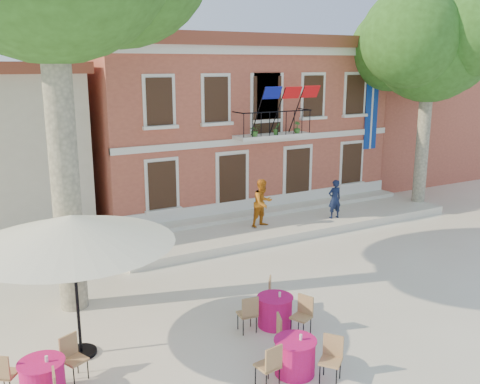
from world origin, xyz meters
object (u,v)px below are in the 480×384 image
Objects in this scene: cafe_table_1 at (295,355)px; cafe_table_2 at (42,378)px; pedestrian_orange at (263,203)px; cafe_table_0 at (275,310)px; pedestrian_navy at (335,199)px; patio_umbrella at (72,230)px; plane_tree_east at (430,45)px.

cafe_table_1 is 1.00× the size of cafe_table_2.
pedestrian_orange reaches higher than cafe_table_0.
pedestrian_navy is 3.12m from pedestrian_orange.
cafe_table_0 is (4.51, -1.00, -2.48)m from patio_umbrella.
cafe_table_1 is (-7.47, -7.94, -0.66)m from pedestrian_navy.
cafe_table_0 is at bearing -12.50° from patio_umbrella.
plane_tree_east is at bearing 20.69° from cafe_table_2.
cafe_table_0 is 1.00× the size of cafe_table_2.
plane_tree_east reaches higher than cafe_table_0.
pedestrian_navy is at bearing -20.49° from pedestrian_orange.
cafe_table_1 is (3.73, -2.97, -2.48)m from patio_umbrella.
pedestrian_orange is 9.51m from cafe_table_1.
pedestrian_navy reaches higher than cafe_table_1.
patio_umbrella reaches higher than cafe_table_2.
plane_tree_east is at bearing -170.66° from pedestrian_navy.
pedestrian_orange is at bearing 60.71° from cafe_table_0.
cafe_table_2 is (-4.74, 1.71, 0.00)m from cafe_table_1.
cafe_table_0 is at bearing -131.24° from pedestrian_orange.
cafe_table_2 is at bearing -128.65° from patio_umbrella.
pedestrian_orange is (-3.08, 0.46, 0.13)m from pedestrian_navy.
pedestrian_orange is 0.98× the size of cafe_table_1.
cafe_table_1 is 5.04m from cafe_table_2.
cafe_table_1 is (-12.53, -8.23, -6.64)m from plane_tree_east.
pedestrian_navy is 0.84× the size of cafe_table_2.
pedestrian_navy is (-5.06, -0.30, -5.99)m from plane_tree_east.
pedestrian_orange reaches higher than pedestrian_navy.
patio_umbrella is (-16.26, -5.26, -4.16)m from plane_tree_east.
pedestrian_orange is at bearing 36.24° from cafe_table_2.
cafe_table_0 is (-11.75, -6.26, -6.64)m from plane_tree_east.
pedestrian_orange is 7.41m from cafe_table_0.
pedestrian_navy is 10.92m from cafe_table_1.
pedestrian_navy is (11.20, 4.96, -1.83)m from patio_umbrella.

